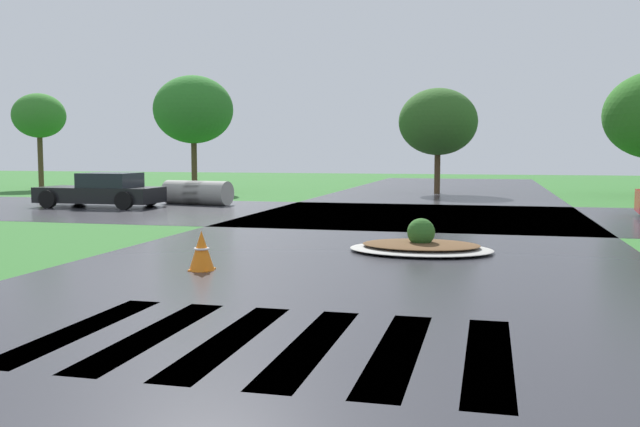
{
  "coord_description": "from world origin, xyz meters",
  "views": [
    {
      "loc": [
        2.22,
        -2.04,
        2.02
      ],
      "look_at": [
        -0.33,
        8.35,
        1.05
      ],
      "focal_mm": 38.9,
      "sensor_mm": 36.0,
      "label": 1
    }
  ],
  "objects": [
    {
      "name": "drainage_pipe_stack",
      "position": [
        -8.57,
        22.35,
        0.45
      ],
      "size": [
        2.87,
        1.46,
        0.9
      ],
      "color": "#9E9B93",
      "rests_on": "ground"
    },
    {
      "name": "crosswalk_stripes",
      "position": [
        0.0,
        4.8,
        0.0
      ],
      "size": [
        4.95,
        3.02,
        0.01
      ],
      "color": "white",
      "rests_on": "ground"
    },
    {
      "name": "median_island",
      "position": [
        0.91,
        11.83,
        0.13
      ],
      "size": [
        2.87,
        2.12,
        0.68
      ],
      "color": "#9E9B93",
      "rests_on": "ground"
    },
    {
      "name": "traffic_cone",
      "position": [
        -2.49,
        8.76,
        0.33
      ],
      "size": [
        0.44,
        0.44,
        0.68
      ],
      "color": "orange",
      "rests_on": "ground"
    },
    {
      "name": "asphalt_cross_road",
      "position": [
        0.0,
        19.77,
        0.0
      ],
      "size": [
        90.0,
        9.3,
        0.01
      ],
      "primitive_type": "cube",
      "color": "#2B2B30",
      "rests_on": "ground"
    },
    {
      "name": "background_treeline",
      "position": [
        -1.17,
        31.16,
        3.72
      ],
      "size": [
        34.8,
        6.23,
        5.73
      ],
      "color": "#4C3823",
      "rests_on": "ground"
    },
    {
      "name": "car_blue_compact",
      "position": [
        -11.42,
        20.43,
        0.57
      ],
      "size": [
        4.41,
        2.1,
        1.24
      ],
      "rotation": [
        0.0,
        0.0,
        3.14
      ],
      "color": "black",
      "rests_on": "ground"
    },
    {
      "name": "asphalt_roadway",
      "position": [
        0.0,
        10.0,
        0.0
      ],
      "size": [
        10.34,
        80.0,
        0.01
      ],
      "primitive_type": "cube",
      "color": "#2B2B30",
      "rests_on": "ground"
    }
  ]
}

